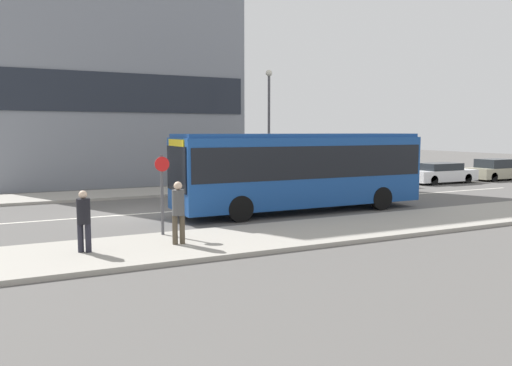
{
  "coord_description": "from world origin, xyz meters",
  "views": [
    {
      "loc": [
        -4.36,
        -19.42,
        3.23
      ],
      "look_at": [
        4.15,
        -1.88,
        1.21
      ],
      "focal_mm": 35.0,
      "sensor_mm": 36.0,
      "label": 1
    }
  ],
  "objects_px": {
    "street_lamp": "(269,116)",
    "bus_stop_sign": "(162,188)",
    "parked_car_2": "(496,170)",
    "parked_car_1": "(441,173)",
    "pedestrian_down_pavement": "(178,209)",
    "parked_car_0": "(373,177)",
    "pedestrian_near_stop": "(84,218)",
    "city_bus": "(300,167)"
  },
  "relations": [
    {
      "from": "parked_car_2",
      "to": "pedestrian_near_stop",
      "type": "bearing_deg",
      "value": -160.68
    },
    {
      "from": "parked_car_2",
      "to": "bus_stop_sign",
      "type": "bearing_deg",
      "value": -161.56
    },
    {
      "from": "parked_car_0",
      "to": "parked_car_1",
      "type": "relative_size",
      "value": 0.93
    },
    {
      "from": "pedestrian_near_stop",
      "to": "pedestrian_down_pavement",
      "type": "height_order",
      "value": "pedestrian_down_pavement"
    },
    {
      "from": "parked_car_1",
      "to": "parked_car_2",
      "type": "bearing_deg",
      "value": -0.72
    },
    {
      "from": "street_lamp",
      "to": "pedestrian_down_pavement",
      "type": "bearing_deg",
      "value": -127.25
    },
    {
      "from": "parked_car_2",
      "to": "pedestrian_down_pavement",
      "type": "height_order",
      "value": "pedestrian_down_pavement"
    },
    {
      "from": "parked_car_1",
      "to": "street_lamp",
      "type": "height_order",
      "value": "street_lamp"
    },
    {
      "from": "bus_stop_sign",
      "to": "street_lamp",
      "type": "xyz_separation_m",
      "value": [
        8.8,
        10.06,
        2.55
      ]
    },
    {
      "from": "parked_car_1",
      "to": "parked_car_2",
      "type": "height_order",
      "value": "parked_car_2"
    },
    {
      "from": "pedestrian_down_pavement",
      "to": "bus_stop_sign",
      "type": "height_order",
      "value": "bus_stop_sign"
    },
    {
      "from": "parked_car_2",
      "to": "pedestrian_down_pavement",
      "type": "distance_m",
      "value": 26.78
    },
    {
      "from": "parked_car_0",
      "to": "parked_car_2",
      "type": "xyz_separation_m",
      "value": [
        10.47,
        0.21,
        0.01
      ]
    },
    {
      "from": "pedestrian_near_stop",
      "to": "bus_stop_sign",
      "type": "relative_size",
      "value": 0.67
    },
    {
      "from": "parked_car_0",
      "to": "pedestrian_near_stop",
      "type": "xyz_separation_m",
      "value": [
        -16.92,
        -9.39,
        0.39
      ]
    },
    {
      "from": "parked_car_2",
      "to": "pedestrian_down_pavement",
      "type": "xyz_separation_m",
      "value": [
        -24.93,
        -9.76,
        0.46
      ]
    },
    {
      "from": "bus_stop_sign",
      "to": "street_lamp",
      "type": "height_order",
      "value": "street_lamp"
    },
    {
      "from": "parked_car_1",
      "to": "bus_stop_sign",
      "type": "distance_m",
      "value": 21.78
    },
    {
      "from": "pedestrian_near_stop",
      "to": "pedestrian_down_pavement",
      "type": "bearing_deg",
      "value": 24.33
    },
    {
      "from": "parked_car_1",
      "to": "pedestrian_near_stop",
      "type": "distance_m",
      "value": 24.48
    },
    {
      "from": "parked_car_1",
      "to": "pedestrian_down_pavement",
      "type": "bearing_deg",
      "value": -153.87
    },
    {
      "from": "street_lamp",
      "to": "bus_stop_sign",
      "type": "bearing_deg",
      "value": -131.16
    },
    {
      "from": "parked_car_0",
      "to": "bus_stop_sign",
      "type": "bearing_deg",
      "value": -150.77
    },
    {
      "from": "parked_car_0",
      "to": "parked_car_2",
      "type": "distance_m",
      "value": 10.48
    },
    {
      "from": "city_bus",
      "to": "parked_car_2",
      "type": "xyz_separation_m",
      "value": [
        18.57,
        5.63,
        -1.15
      ]
    },
    {
      "from": "pedestrian_near_stop",
      "to": "pedestrian_down_pavement",
      "type": "distance_m",
      "value": 2.47
    },
    {
      "from": "parked_car_2",
      "to": "pedestrian_down_pavement",
      "type": "bearing_deg",
      "value": -158.62
    },
    {
      "from": "parked_car_0",
      "to": "parked_car_2",
      "type": "height_order",
      "value": "parked_car_2"
    },
    {
      "from": "city_bus",
      "to": "bus_stop_sign",
      "type": "relative_size",
      "value": 4.29
    },
    {
      "from": "parked_car_2",
      "to": "bus_stop_sign",
      "type": "height_order",
      "value": "bus_stop_sign"
    },
    {
      "from": "city_bus",
      "to": "parked_car_2",
      "type": "relative_size",
      "value": 2.57
    },
    {
      "from": "parked_car_2",
      "to": "pedestrian_near_stop",
      "type": "relative_size",
      "value": 2.51
    },
    {
      "from": "bus_stop_sign",
      "to": "street_lamp",
      "type": "bearing_deg",
      "value": 48.84
    },
    {
      "from": "parked_car_1",
      "to": "pedestrian_down_pavement",
      "type": "xyz_separation_m",
      "value": [
        -20.03,
        -9.82,
        0.51
      ]
    },
    {
      "from": "pedestrian_down_pavement",
      "to": "pedestrian_near_stop",
      "type": "bearing_deg",
      "value": -177.23
    },
    {
      "from": "city_bus",
      "to": "parked_car_0",
      "type": "xyz_separation_m",
      "value": [
        8.09,
        5.42,
        -1.16
      ]
    },
    {
      "from": "parked_car_1",
      "to": "street_lamp",
      "type": "xyz_separation_m",
      "value": [
        -11.28,
        1.67,
        3.49
      ]
    },
    {
      "from": "pedestrian_down_pavement",
      "to": "street_lamp",
      "type": "height_order",
      "value": "street_lamp"
    },
    {
      "from": "parked_car_2",
      "to": "city_bus",
      "type": "bearing_deg",
      "value": -163.13
    },
    {
      "from": "pedestrian_near_stop",
      "to": "street_lamp",
      "type": "relative_size",
      "value": 0.25
    },
    {
      "from": "city_bus",
      "to": "parked_car_1",
      "type": "distance_m",
      "value": 14.85
    },
    {
      "from": "parked_car_1",
      "to": "bus_stop_sign",
      "type": "xyz_separation_m",
      "value": [
        -20.08,
        -8.39,
        0.94
      ]
    }
  ]
}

